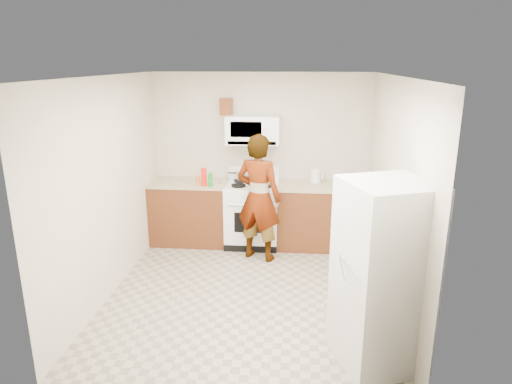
# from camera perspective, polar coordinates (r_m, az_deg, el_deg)

# --- Properties ---
(floor) EXTENTS (3.60, 3.60, 0.00)m
(floor) POSITION_cam_1_polar(r_m,az_deg,el_deg) (5.58, -1.00, -12.32)
(floor) COLOR gray
(floor) RESTS_ON ground
(back_wall) EXTENTS (3.20, 0.02, 2.50)m
(back_wall) POSITION_cam_1_polar(r_m,az_deg,el_deg) (6.83, 0.62, 4.26)
(back_wall) COLOR beige
(back_wall) RESTS_ON floor
(right_wall) EXTENTS (0.02, 3.60, 2.50)m
(right_wall) POSITION_cam_1_polar(r_m,az_deg,el_deg) (5.18, 16.71, -0.35)
(right_wall) COLOR beige
(right_wall) RESTS_ON floor
(cabinet_left) EXTENTS (1.12, 0.62, 0.90)m
(cabinet_left) POSITION_cam_1_polar(r_m,az_deg,el_deg) (6.92, -8.23, -2.63)
(cabinet_left) COLOR #5A3015
(cabinet_left) RESTS_ON floor
(counter_left) EXTENTS (1.14, 0.64, 0.03)m
(counter_left) POSITION_cam_1_polar(r_m,az_deg,el_deg) (6.79, -8.39, 1.11)
(counter_left) COLOR tan
(counter_left) RESTS_ON cabinet_left
(cabinet_right) EXTENTS (0.80, 0.62, 0.90)m
(cabinet_right) POSITION_cam_1_polar(r_m,az_deg,el_deg) (6.74, 6.16, -3.09)
(cabinet_right) COLOR #5A3015
(cabinet_right) RESTS_ON floor
(counter_right) EXTENTS (0.82, 0.64, 0.03)m
(counter_right) POSITION_cam_1_polar(r_m,az_deg,el_deg) (6.60, 6.29, 0.75)
(counter_right) COLOR tan
(counter_right) RESTS_ON cabinet_right
(gas_range) EXTENTS (0.76, 0.65, 1.13)m
(gas_range) POSITION_cam_1_polar(r_m,az_deg,el_deg) (6.75, -0.47, -2.63)
(gas_range) COLOR white
(gas_range) RESTS_ON floor
(microwave) EXTENTS (0.76, 0.38, 0.40)m
(microwave) POSITION_cam_1_polar(r_m,az_deg,el_deg) (6.58, -0.38, 7.78)
(microwave) COLOR white
(microwave) RESTS_ON back_wall
(person) EXTENTS (0.74, 0.61, 1.75)m
(person) POSITION_cam_1_polar(r_m,az_deg,el_deg) (6.15, 0.34, -0.74)
(person) COLOR tan
(person) RESTS_ON floor
(fridge) EXTENTS (0.90, 0.90, 1.70)m
(fridge) POSITION_cam_1_polar(r_m,az_deg,el_deg) (4.20, 15.54, -10.02)
(fridge) COLOR silver
(fridge) RESTS_ON floor
(kettle) EXTENTS (0.16, 0.16, 0.18)m
(kettle) POSITION_cam_1_polar(r_m,az_deg,el_deg) (6.73, 7.46, 1.96)
(kettle) COLOR white
(kettle) RESTS_ON counter_right
(jug) EXTENTS (0.19, 0.19, 0.24)m
(jug) POSITION_cam_1_polar(r_m,az_deg,el_deg) (6.64, -3.73, 10.61)
(jug) COLOR brown
(jug) RESTS_ON microwave
(saucepan) EXTENTS (0.27, 0.27, 0.12)m
(saucepan) POSITION_cam_1_polar(r_m,az_deg,el_deg) (6.76, -1.59, 2.05)
(saucepan) COLOR silver
(saucepan) RESTS_ON gas_range
(tray) EXTENTS (0.29, 0.24, 0.05)m
(tray) POSITION_cam_1_polar(r_m,az_deg,el_deg) (6.52, 0.72, 0.99)
(tray) COLOR silver
(tray) RESTS_ON gas_range
(bottle_spray) EXTENTS (0.09, 0.09, 0.26)m
(bottle_spray) POSITION_cam_1_polar(r_m,az_deg,el_deg) (6.50, -6.53, 1.85)
(bottle_spray) COLOR red
(bottle_spray) RESTS_ON counter_left
(bottle_hot_sauce) EXTENTS (0.05, 0.05, 0.15)m
(bottle_hot_sauce) POSITION_cam_1_polar(r_m,az_deg,el_deg) (6.56, -7.22, 1.45)
(bottle_hot_sauce) COLOR #CB6D16
(bottle_hot_sauce) RESTS_ON counter_left
(bottle_green_cap) EXTENTS (0.08, 0.08, 0.20)m
(bottle_green_cap) POSITION_cam_1_polar(r_m,az_deg,el_deg) (6.47, -5.71, 1.51)
(bottle_green_cap) COLOR #178325
(bottle_green_cap) RESTS_ON counter_left
(pot_lid) EXTENTS (0.29, 0.29, 0.01)m
(pot_lid) POSITION_cam_1_polar(r_m,az_deg,el_deg) (6.62, -4.54, 1.06)
(pot_lid) COLOR white
(pot_lid) RESTS_ON counter_left
(broom) EXTENTS (0.17, 0.21, 1.16)m
(broom) POSITION_cam_1_polar(r_m,az_deg,el_deg) (6.20, 14.79, -3.93)
(broom) COLOR white
(broom) RESTS_ON floor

